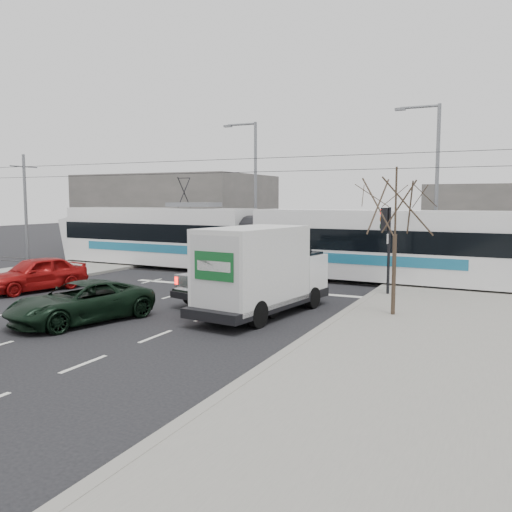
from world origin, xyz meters
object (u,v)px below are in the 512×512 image
at_px(street_lamp_near, 433,179).
at_px(street_lamp_far, 253,183).
at_px(red_car, 36,274).
at_px(bare_tree, 396,208).
at_px(box_truck, 261,272).
at_px(green_car, 81,302).
at_px(traffic_signal, 386,232).
at_px(tram, 255,240).
at_px(navy_pickup, 276,278).
at_px(silver_pickup, 248,274).

bearing_deg(street_lamp_near, street_lamp_far, 170.13).
bearing_deg(street_lamp_far, red_car, -104.36).
bearing_deg(bare_tree, box_truck, -161.32).
bearing_deg(green_car, box_truck, 51.27).
relative_size(bare_tree, red_car, 1.11).
height_order(traffic_signal, street_lamp_near, street_lamp_near).
bearing_deg(green_car, street_lamp_near, 77.45).
xyz_separation_m(box_truck, red_car, (-11.21, 0.37, -0.78)).
relative_size(street_lamp_near, red_car, 2.00).
distance_m(tram, navy_pickup, 8.92).
bearing_deg(box_truck, street_lamp_far, 124.66).
distance_m(street_lamp_far, green_car, 19.15).
relative_size(street_lamp_far, green_car, 1.85).
bearing_deg(street_lamp_far, tram, -63.55).
bearing_deg(red_car, street_lamp_near, 52.78).
bearing_deg(traffic_signal, street_lamp_near, 83.59).
bearing_deg(silver_pickup, red_car, -152.11).
relative_size(bare_tree, tram, 0.19).
xyz_separation_m(street_lamp_near, red_car, (-15.24, -12.59, -4.34)).
height_order(street_lamp_near, tram, street_lamp_near).
bearing_deg(traffic_signal, green_car, -132.31).
bearing_deg(bare_tree, traffic_signal, 105.76).
bearing_deg(navy_pickup, street_lamp_near, 74.48).
relative_size(tram, silver_pickup, 4.24).
xyz_separation_m(box_truck, green_car, (-4.97, -3.51, -0.87)).
height_order(street_lamp_far, green_car, street_lamp_far).
relative_size(street_lamp_near, tram, 0.35).
relative_size(tram, box_truck, 4.00).
xyz_separation_m(green_car, red_car, (-6.24, 3.87, 0.09)).
relative_size(tram, green_car, 5.34).
relative_size(traffic_signal, box_truck, 0.55).
bearing_deg(street_lamp_far, navy_pickup, -61.05).
relative_size(bare_tree, traffic_signal, 1.39).
bearing_deg(red_car, bare_tree, 17.23).
bearing_deg(traffic_signal, tram, 153.26).
bearing_deg(tram, navy_pickup, -56.08).
height_order(tram, silver_pickup, tram).
height_order(traffic_signal, silver_pickup, traffic_signal).
xyz_separation_m(street_lamp_far, silver_pickup, (5.72, -12.44, -4.06)).
height_order(street_lamp_near, box_truck, street_lamp_near).
relative_size(box_truck, green_car, 1.33).
height_order(tram, navy_pickup, tram).
distance_m(silver_pickup, green_car, 6.84).
distance_m(street_lamp_near, green_car, 19.28).
xyz_separation_m(bare_tree, red_car, (-15.52, -1.09, -3.02)).
bearing_deg(traffic_signal, silver_pickup, -149.21).
height_order(bare_tree, street_lamp_far, street_lamp_far).
bearing_deg(green_car, bare_tree, 44.23).
distance_m(traffic_signal, street_lamp_far, 14.47).
xyz_separation_m(traffic_signal, box_truck, (-3.18, -5.45, -1.20)).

